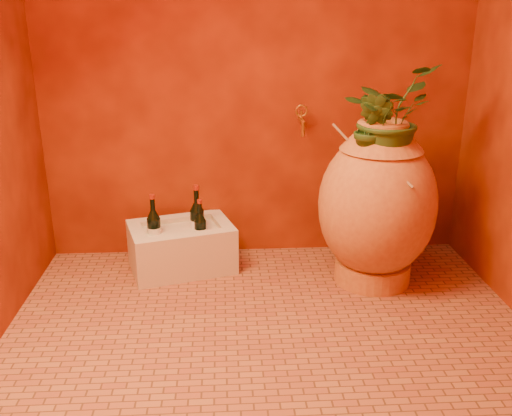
{
  "coord_description": "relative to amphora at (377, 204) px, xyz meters",
  "views": [
    {
      "loc": [
        -0.2,
        -2.32,
        1.46
      ],
      "look_at": [
        -0.04,
        0.35,
        0.51
      ],
      "focal_mm": 40.0,
      "sensor_mm": 36.0,
      "label": 1
    }
  ],
  "objects": [
    {
      "name": "floor",
      "position": [
        -0.62,
        -0.53,
        -0.45
      ],
      "size": [
        2.5,
        2.5,
        0.0
      ],
      "primitive_type": "plane",
      "color": "brown",
      "rests_on": "ground"
    },
    {
      "name": "wine_bottle_a",
      "position": [
        -0.98,
        0.26,
        -0.18
      ],
      "size": [
        0.09,
        0.09,
        0.35
      ],
      "color": "black",
      "rests_on": "stone_basin"
    },
    {
      "name": "wall_back",
      "position": [
        -0.62,
        0.47,
        0.8
      ],
      "size": [
        2.5,
        0.02,
        2.5
      ],
      "primitive_type": "cube",
      "color": "#531304",
      "rests_on": "ground"
    },
    {
      "name": "stone_basin",
      "position": [
        -1.07,
        0.22,
        -0.32
      ],
      "size": [
        0.66,
        0.54,
        0.27
      ],
      "rotation": [
        0.0,
        0.0,
        0.28
      ],
      "color": "beige",
      "rests_on": "floor"
    },
    {
      "name": "plant_main",
      "position": [
        0.02,
        -0.02,
        0.48
      ],
      "size": [
        0.61,
        0.61,
        0.51
      ],
      "primitive_type": "imported",
      "rotation": [
        0.0,
        0.0,
        0.77
      ],
      "color": "#264719",
      "rests_on": "amphora"
    },
    {
      "name": "wall_tap",
      "position": [
        -0.37,
        0.38,
        0.4
      ],
      "size": [
        0.07,
        0.15,
        0.17
      ],
      "color": "#AC8227",
      "rests_on": "wall_back"
    },
    {
      "name": "wine_bottle_c",
      "position": [
        -0.96,
        0.17,
        -0.2
      ],
      "size": [
        0.07,
        0.07,
        0.29
      ],
      "color": "black",
      "rests_on": "stone_basin"
    },
    {
      "name": "plant_side",
      "position": [
        -0.07,
        -0.09,
        0.43
      ],
      "size": [
        0.25,
        0.26,
        0.37
      ],
      "primitive_type": "imported",
      "rotation": [
        0.0,
        0.0,
        -0.88
      ],
      "color": "#264719",
      "rests_on": "amphora"
    },
    {
      "name": "amphora",
      "position": [
        0.0,
        0.0,
        0.0
      ],
      "size": [
        0.71,
        0.71,
        0.91
      ],
      "rotation": [
        0.0,
        0.0,
        -0.13
      ],
      "color": "#BD7C35",
      "rests_on": "floor"
    },
    {
      "name": "wine_bottle_b",
      "position": [
        -1.22,
        0.18,
        -0.19
      ],
      "size": [
        0.08,
        0.08,
        0.33
      ],
      "color": "black",
      "rests_on": "stone_basin"
    }
  ]
}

